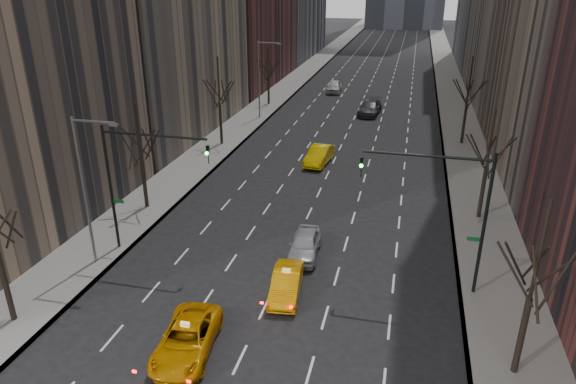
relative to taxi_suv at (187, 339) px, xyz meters
The scene contains 18 objects.
sidewalk_left 66.78m from the taxi_suv, 98.37° to the left, with size 4.50×320.00×0.15m, color slate.
sidewalk_right 67.70m from the taxi_suv, 77.39° to the left, with size 4.50×320.00×0.15m, color slate.
tree_lw_b 17.22m from the taxi_suv, 123.95° to the left, with size 3.36×3.50×7.82m.
tree_lw_c 31.70m from the taxi_suv, 107.48° to the left, with size 3.36×3.50×8.74m.
tree_lw_d 49.07m from the taxi_suv, 101.15° to the left, with size 3.36×3.50×7.36m.
tree_rw_a 15.01m from the taxi_suv, ahead, with size 3.36×3.50×8.28m.
tree_rw_b 23.38m from the taxi_suv, 51.19° to the left, with size 3.36×3.50×7.82m.
tree_rw_c 39.02m from the taxi_suv, 68.06° to the left, with size 3.36×3.50×8.74m.
traffic_mast_left 11.45m from the taxi_suv, 129.21° to the left, with size 6.69×0.39×8.00m.
traffic_mast_right 14.94m from the taxi_suv, 34.71° to the left, with size 6.69×0.39×8.00m.
streetlight_near 11.40m from the taxi_suv, 143.87° to the left, with size 2.83×0.22×9.00m.
streetlight_far 42.18m from the taxi_suv, 101.44° to the left, with size 2.83×0.22×9.00m.
taxi_suv is the anchor object (origin of this frame).
taxi_sedan 6.53m from the taxi_suv, 59.06° to the left, with size 1.48×4.25×1.40m, color #FB9C05.
silver_sedan_ahead 10.62m from the taxi_suv, 71.04° to the left, with size 1.76×4.38×1.49m, color #9EA1A6.
far_taxi 26.87m from the taxi_suv, 87.24° to the left, with size 1.71×4.90×1.62m, color yellow.
far_suv_grey 46.30m from the taxi_suv, 84.82° to the left, with size 2.39×5.88×1.71m, color #323136.
far_car_white 58.03m from the taxi_suv, 92.14° to the left, with size 1.99×4.96×1.69m, color silver.
Camera 1 is at (6.49, -13.49, 16.22)m, focal length 32.00 mm.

